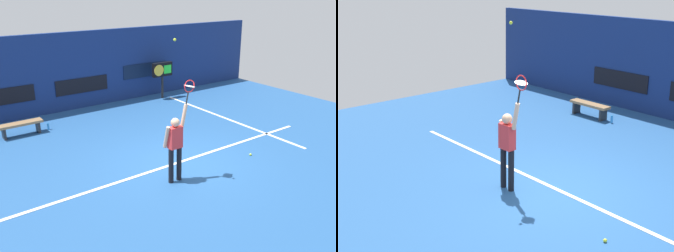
% 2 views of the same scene
% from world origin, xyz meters
% --- Properties ---
extents(ground_plane, '(18.00, 18.00, 0.00)m').
position_xyz_m(ground_plane, '(0.00, 0.00, 0.00)').
color(ground_plane, '#23518C').
extents(sponsor_banner_portside, '(2.20, 0.03, 0.60)m').
position_xyz_m(sponsor_banner_portside, '(-3.00, 6.35, 0.96)').
color(sponsor_banner_portside, black).
extents(court_baseline, '(10.00, 0.10, 0.01)m').
position_xyz_m(court_baseline, '(0.00, 0.02, 0.01)').
color(court_baseline, white).
rests_on(court_baseline, ground_plane).
extents(tennis_player, '(0.61, 0.31, 1.99)m').
position_xyz_m(tennis_player, '(-0.68, -0.74, 1.01)').
color(tennis_player, black).
rests_on(tennis_player, ground_plane).
extents(tennis_racket, '(0.37, 0.27, 0.63)m').
position_xyz_m(tennis_racket, '(-0.28, -0.75, 2.38)').
color(tennis_racket, black).
extents(tennis_ball, '(0.07, 0.07, 0.07)m').
position_xyz_m(tennis_ball, '(-0.66, -0.67, 3.52)').
color(tennis_ball, '#CCE033').
extents(court_bench, '(1.40, 0.36, 0.45)m').
position_xyz_m(court_bench, '(-2.93, 4.72, 0.34)').
color(court_bench, olive).
rests_on(court_bench, ground_plane).
extents(water_bottle, '(0.07, 0.07, 0.24)m').
position_xyz_m(water_bottle, '(-2.04, 4.72, 0.12)').
color(water_bottle, '#338CD8').
rests_on(water_bottle, ground_plane).
extents(spare_ball, '(0.07, 0.07, 0.07)m').
position_xyz_m(spare_ball, '(2.02, -0.84, 0.03)').
color(spare_ball, '#CCE033').
rests_on(spare_ball, ground_plane).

